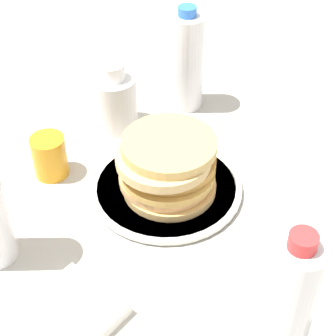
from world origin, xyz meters
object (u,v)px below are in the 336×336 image
object	(u,v)px
water_bottle_far	(286,314)
pancake_stack	(167,166)
cream_jug	(114,100)
juice_glass	(50,156)
plate	(168,188)
water_bottle_mid	(186,61)

from	to	relation	value
water_bottle_far	pancake_stack	bearing A→B (deg)	-120.45
cream_jug	water_bottle_far	size ratio (longest dim) A/B	0.55
pancake_stack	cream_jug	size ratio (longest dim) A/B	1.22
juice_glass	pancake_stack	bearing A→B (deg)	113.74
plate	cream_jug	bearing A→B (deg)	-114.48
water_bottle_far	juice_glass	bearing A→B (deg)	-100.85
pancake_stack	cream_jug	bearing A→B (deg)	-114.91
pancake_stack	juice_glass	size ratio (longest dim) A/B	2.18
cream_jug	water_bottle_mid	size ratio (longest dim) A/B	0.64
water_bottle_mid	water_bottle_far	world-z (taller)	water_bottle_far
pancake_stack	juice_glass	world-z (taller)	pancake_stack
pancake_stack	juice_glass	xyz separation A→B (m)	(0.09, -0.19, -0.02)
pancake_stack	juice_glass	distance (m)	0.21
pancake_stack	water_bottle_mid	world-z (taller)	water_bottle_mid
plate	cream_jug	world-z (taller)	cream_jug
juice_glass	cream_jug	size ratio (longest dim) A/B	0.56
cream_jug	water_bottle_mid	bearing A→B (deg)	155.35
plate	water_bottle_far	xyz separation A→B (m)	(0.18, 0.31, 0.11)
pancake_stack	cream_jug	world-z (taller)	cream_jug
plate	juice_glass	distance (m)	0.22
plate	water_bottle_far	world-z (taller)	water_bottle_far
plate	cream_jug	xyz separation A→B (m)	(-0.09, -0.20, 0.05)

